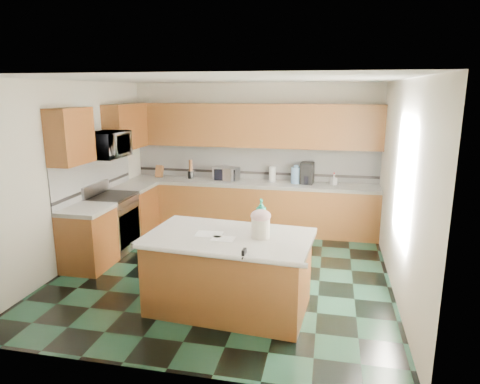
% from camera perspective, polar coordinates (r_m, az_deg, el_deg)
% --- Properties ---
extents(floor, '(4.60, 4.60, 0.00)m').
position_cam_1_polar(floor, '(6.29, -2.04, -10.65)').
color(floor, black).
rests_on(floor, ground).
extents(ceiling, '(4.60, 4.60, 0.00)m').
position_cam_1_polar(ceiling, '(5.74, -2.27, 14.78)').
color(ceiling, white).
rests_on(ceiling, ground).
extents(wall_back, '(4.60, 0.04, 2.70)m').
position_cam_1_polar(wall_back, '(8.10, 1.88, 4.79)').
color(wall_back, silver).
rests_on(wall_back, ground).
extents(wall_front, '(4.60, 0.04, 2.70)m').
position_cam_1_polar(wall_front, '(3.74, -10.91, -5.73)').
color(wall_front, silver).
rests_on(wall_front, ground).
extents(wall_left, '(0.04, 4.60, 2.70)m').
position_cam_1_polar(wall_left, '(6.81, -21.45, 2.22)').
color(wall_left, silver).
rests_on(wall_left, ground).
extents(wall_right, '(0.04, 4.60, 2.70)m').
position_cam_1_polar(wall_right, '(5.77, 20.81, 0.39)').
color(wall_right, silver).
rests_on(wall_right, ground).
extents(back_base_cab, '(4.60, 0.60, 0.86)m').
position_cam_1_polar(back_base_cab, '(7.99, 1.42, -2.09)').
color(back_base_cab, '#49220B').
rests_on(back_base_cab, ground).
extents(back_countertop, '(4.60, 0.64, 0.06)m').
position_cam_1_polar(back_countertop, '(7.87, 1.44, 1.14)').
color(back_countertop, white).
rests_on(back_countertop, back_base_cab).
extents(back_upper_cab, '(4.60, 0.33, 0.78)m').
position_cam_1_polar(back_upper_cab, '(7.85, 1.67, 8.86)').
color(back_upper_cab, '#49220B').
rests_on(back_upper_cab, wall_back).
extents(back_backsplash, '(4.60, 0.02, 0.63)m').
position_cam_1_polar(back_backsplash, '(8.09, 1.83, 3.95)').
color(back_backsplash, silver).
rests_on(back_backsplash, back_countertop).
extents(back_accent_band, '(4.60, 0.01, 0.05)m').
position_cam_1_polar(back_accent_band, '(8.12, 1.81, 2.59)').
color(back_accent_band, black).
rests_on(back_accent_band, back_countertop).
extents(left_base_cab_rear, '(0.60, 0.82, 0.86)m').
position_cam_1_polar(left_base_cab_rear, '(7.95, -13.89, -2.56)').
color(left_base_cab_rear, '#49220B').
rests_on(left_base_cab_rear, ground).
extents(left_counter_rear, '(0.64, 0.82, 0.06)m').
position_cam_1_polar(left_counter_rear, '(7.84, -14.08, 0.68)').
color(left_counter_rear, white).
rests_on(left_counter_rear, left_base_cab_rear).
extents(left_base_cab_front, '(0.60, 0.72, 0.86)m').
position_cam_1_polar(left_base_cab_front, '(6.67, -19.60, -6.03)').
color(left_base_cab_front, '#49220B').
rests_on(left_base_cab_front, ground).
extents(left_counter_front, '(0.64, 0.72, 0.06)m').
position_cam_1_polar(left_counter_front, '(6.54, -19.91, -2.22)').
color(left_counter_front, white).
rests_on(left_counter_front, left_base_cab_front).
extents(left_backsplash, '(0.02, 2.30, 0.63)m').
position_cam_1_polar(left_backsplash, '(7.27, -18.81, 2.17)').
color(left_backsplash, silver).
rests_on(left_backsplash, wall_left).
extents(left_accent_band, '(0.01, 2.30, 0.05)m').
position_cam_1_polar(left_accent_band, '(7.30, -18.66, 0.67)').
color(left_accent_band, black).
rests_on(left_accent_band, wall_left).
extents(left_upper_cab_rear, '(0.33, 1.09, 0.78)m').
position_cam_1_polar(left_upper_cab_rear, '(7.86, -14.98, 8.42)').
color(left_upper_cab_rear, '#49220B').
rests_on(left_upper_cab_rear, wall_left).
extents(left_upper_cab_front, '(0.33, 0.72, 0.78)m').
position_cam_1_polar(left_upper_cab_front, '(6.43, -21.68, 6.92)').
color(left_upper_cab_front, '#49220B').
rests_on(left_upper_cab_front, wall_left).
extents(range_body, '(0.60, 0.76, 0.88)m').
position_cam_1_polar(range_body, '(7.27, -16.59, -4.13)').
color(range_body, '#B7B7BC').
rests_on(range_body, ground).
extents(range_oven_door, '(0.02, 0.68, 0.55)m').
position_cam_1_polar(range_oven_door, '(7.16, -14.52, -4.62)').
color(range_oven_door, black).
rests_on(range_oven_door, range_body).
extents(range_cooktop, '(0.62, 0.78, 0.04)m').
position_cam_1_polar(range_cooktop, '(7.15, -16.83, -0.61)').
color(range_cooktop, black).
rests_on(range_cooktop, range_body).
extents(range_handle, '(0.02, 0.66, 0.02)m').
position_cam_1_polar(range_handle, '(7.04, -14.48, -1.70)').
color(range_handle, '#B7B7BC').
rests_on(range_handle, range_body).
extents(range_backguard, '(0.06, 0.76, 0.18)m').
position_cam_1_polar(range_backguard, '(7.26, -18.69, 0.42)').
color(range_backguard, '#B7B7BC').
rests_on(range_backguard, range_body).
extents(microwave, '(0.50, 0.73, 0.41)m').
position_cam_1_polar(microwave, '(7.01, -17.29, 6.01)').
color(microwave, '#B7B7BC').
rests_on(microwave, wall_left).
extents(island_base, '(1.89, 1.17, 0.86)m').
position_cam_1_polar(island_base, '(5.18, -1.48, -10.91)').
color(island_base, '#49220B').
rests_on(island_base, ground).
extents(island_top, '(1.99, 1.28, 0.06)m').
position_cam_1_polar(island_top, '(5.00, -1.51, -6.11)').
color(island_top, white).
rests_on(island_top, island_base).
extents(island_bullnose, '(1.91, 0.21, 0.06)m').
position_cam_1_polar(island_bullnose, '(4.49, -3.22, -8.46)').
color(island_bullnose, white).
rests_on(island_bullnose, island_base).
extents(treat_jar, '(0.26, 0.26, 0.22)m').
position_cam_1_polar(treat_jar, '(4.89, 2.76, -4.84)').
color(treat_jar, silver).
rests_on(treat_jar, island_top).
extents(treat_jar_lid, '(0.23, 0.23, 0.14)m').
position_cam_1_polar(treat_jar_lid, '(4.85, 2.78, -3.20)').
color(treat_jar_lid, beige).
rests_on(treat_jar_lid, treat_jar).
extents(treat_jar_knob, '(0.08, 0.03, 0.03)m').
position_cam_1_polar(treat_jar_knob, '(4.83, 2.79, -2.64)').
color(treat_jar_knob, tan).
rests_on(treat_jar_knob, treat_jar_lid).
extents(treat_jar_knob_end_l, '(0.04, 0.04, 0.04)m').
position_cam_1_polar(treat_jar_knob_end_l, '(4.84, 2.34, -2.61)').
color(treat_jar_knob_end_l, tan).
rests_on(treat_jar_knob_end_l, treat_jar_lid).
extents(treat_jar_knob_end_r, '(0.04, 0.04, 0.04)m').
position_cam_1_polar(treat_jar_knob_end_r, '(4.83, 3.24, -2.66)').
color(treat_jar_knob_end_r, tan).
rests_on(treat_jar_knob_end_r, treat_jar_lid).
extents(soap_bottle_island, '(0.18, 0.19, 0.38)m').
position_cam_1_polar(soap_bottle_island, '(5.15, 2.82, -3.01)').
color(soap_bottle_island, '#1A8D77').
rests_on(soap_bottle_island, island_top).
extents(paper_sheet_a, '(0.26, 0.20, 0.00)m').
position_cam_1_polar(paper_sheet_a, '(4.88, -2.26, -6.24)').
color(paper_sheet_a, white).
rests_on(paper_sheet_a, island_top).
extents(paper_sheet_b, '(0.33, 0.26, 0.00)m').
position_cam_1_polar(paper_sheet_b, '(5.04, -4.16, -5.61)').
color(paper_sheet_b, white).
rests_on(paper_sheet_b, island_top).
extents(clamp_body, '(0.04, 0.10, 0.09)m').
position_cam_1_polar(clamp_body, '(4.43, 0.55, -8.20)').
color(clamp_body, black).
rests_on(clamp_body, island_top).
extents(clamp_handle, '(0.02, 0.07, 0.02)m').
position_cam_1_polar(clamp_handle, '(4.38, 0.39, -8.73)').
color(clamp_handle, black).
rests_on(clamp_handle, island_top).
extents(knife_block, '(0.13, 0.17, 0.25)m').
position_cam_1_polar(knife_block, '(8.41, -10.69, 2.71)').
color(knife_block, '#472814').
rests_on(knife_block, back_countertop).
extents(utensil_crock, '(0.12, 0.12, 0.15)m').
position_cam_1_polar(utensil_crock, '(8.22, -6.58, 2.31)').
color(utensil_crock, black).
rests_on(utensil_crock, back_countertop).
extents(utensil_bundle, '(0.07, 0.07, 0.21)m').
position_cam_1_polar(utensil_bundle, '(8.19, -6.61, 3.54)').
color(utensil_bundle, '#472814').
rests_on(utensil_bundle, utensil_crock).
extents(toaster_oven, '(0.52, 0.44, 0.25)m').
position_cam_1_polar(toaster_oven, '(7.99, -1.85, 2.46)').
color(toaster_oven, '#B7B7BC').
rests_on(toaster_oven, back_countertop).
extents(toaster_oven_door, '(0.39, 0.01, 0.21)m').
position_cam_1_polar(toaster_oven_door, '(7.86, -2.10, 2.27)').
color(toaster_oven_door, black).
rests_on(toaster_oven_door, toaster_oven).
extents(paper_towel, '(0.12, 0.12, 0.28)m').
position_cam_1_polar(paper_towel, '(7.88, 4.34, 2.36)').
color(paper_towel, white).
rests_on(paper_towel, back_countertop).
extents(paper_towel_base, '(0.18, 0.18, 0.01)m').
position_cam_1_polar(paper_towel_base, '(7.90, 4.33, 1.43)').
color(paper_towel_base, '#B7B7BC').
rests_on(paper_towel_base, back_countertop).
extents(water_jug, '(0.18, 0.18, 0.29)m').
position_cam_1_polar(water_jug, '(7.79, 7.46, 2.22)').
color(water_jug, '#6FA1D8').
rests_on(water_jug, back_countertop).
extents(water_jug_neck, '(0.08, 0.08, 0.04)m').
position_cam_1_polar(water_jug_neck, '(7.76, 7.49, 3.43)').
color(water_jug_neck, '#6FA1D8').
rests_on(water_jug_neck, water_jug).
extents(coffee_maker, '(0.25, 0.27, 0.38)m').
position_cam_1_polar(coffee_maker, '(7.79, 8.95, 2.52)').
color(coffee_maker, black).
rests_on(coffee_maker, back_countertop).
extents(coffee_carafe, '(0.16, 0.16, 0.16)m').
position_cam_1_polar(coffee_carafe, '(7.76, 8.89, 1.62)').
color(coffee_carafe, black).
rests_on(coffee_carafe, back_countertop).
extents(soap_bottle_back, '(0.12, 0.12, 0.20)m').
position_cam_1_polar(soap_bottle_back, '(7.77, 12.40, 1.63)').
color(soap_bottle_back, white).
rests_on(soap_bottle_back, back_countertop).
extents(soap_back_cap, '(0.02, 0.02, 0.03)m').
position_cam_1_polar(soap_back_cap, '(7.75, 12.44, 2.44)').
color(soap_back_cap, red).
rests_on(soap_back_cap, soap_bottle_back).
extents(window_light_proxy, '(0.02, 1.40, 1.10)m').
position_cam_1_polar(window_light_proxy, '(5.54, 20.93, 1.47)').
color(window_light_proxy, white).
rests_on(window_light_proxy, wall_right).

